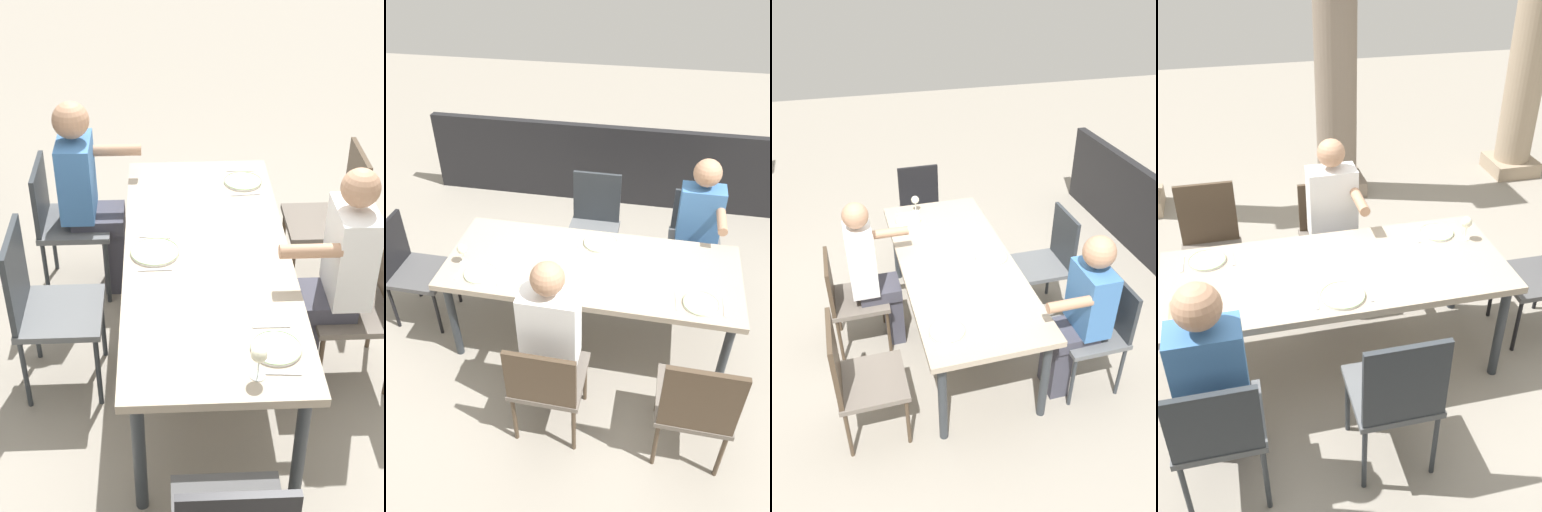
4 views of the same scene
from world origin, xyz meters
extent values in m
plane|color=gray|center=(0.00, 0.00, 0.00)|extent=(16.00, 16.00, 0.00)
cube|color=tan|center=(0.00, 0.00, 0.72)|extent=(2.09, 0.87, 0.04)
cylinder|color=#2D3338|center=(-0.96, 0.35, 0.35)|extent=(0.06, 0.06, 0.70)
cylinder|color=#2D3338|center=(0.96, 0.35, 0.35)|extent=(0.06, 0.06, 0.70)
cylinder|color=#2D3338|center=(-0.96, -0.35, 0.35)|extent=(0.06, 0.06, 0.70)
cylinder|color=#2D3338|center=(0.96, -0.35, 0.35)|extent=(0.06, 0.06, 0.70)
cube|color=#6A6158|center=(-0.75, 0.77, 0.44)|extent=(0.44, 0.44, 0.04)
cube|color=#473828|center=(-0.75, 0.97, 0.69)|extent=(0.42, 0.03, 0.49)
cylinder|color=#473828|center=(-0.94, 0.58, 0.21)|extent=(0.03, 0.03, 0.42)
cylinder|color=#473828|center=(-0.56, 0.58, 0.21)|extent=(0.03, 0.03, 0.42)
cylinder|color=#473828|center=(-0.94, 0.96, 0.21)|extent=(0.03, 0.03, 0.42)
cylinder|color=#473828|center=(-0.56, 0.96, 0.21)|extent=(0.03, 0.03, 0.42)
cube|color=#5B5E61|center=(-0.75, -0.77, 0.48)|extent=(0.44, 0.44, 0.04)
cube|color=#2D3338|center=(-0.75, -0.97, 0.68)|extent=(0.42, 0.03, 0.41)
cylinder|color=#2D3338|center=(-0.56, -0.58, 0.23)|extent=(0.03, 0.03, 0.46)
cylinder|color=#2D3338|center=(-0.94, -0.58, 0.23)|extent=(0.03, 0.03, 0.46)
cylinder|color=#2D3338|center=(-0.56, -0.96, 0.23)|extent=(0.03, 0.03, 0.46)
cylinder|color=#2D3338|center=(-0.94, -0.96, 0.23)|extent=(0.03, 0.03, 0.46)
cube|color=#6A6158|center=(0.12, 0.77, 0.44)|extent=(0.44, 0.44, 0.04)
cylinder|color=#473828|center=(-0.07, 0.58, 0.21)|extent=(0.03, 0.03, 0.43)
cylinder|color=#473828|center=(0.31, 0.58, 0.21)|extent=(0.03, 0.03, 0.43)
cylinder|color=#473828|center=(-0.07, 0.96, 0.21)|extent=(0.03, 0.03, 0.43)
cube|color=#5B5E61|center=(0.12, -0.77, 0.48)|extent=(0.44, 0.44, 0.04)
cube|color=#2D3338|center=(0.12, -0.97, 0.72)|extent=(0.42, 0.03, 0.49)
cylinder|color=#2D3338|center=(0.31, -0.58, 0.23)|extent=(0.03, 0.03, 0.46)
cylinder|color=#2D3338|center=(-0.07, -0.58, 0.23)|extent=(0.03, 0.03, 0.46)
cylinder|color=#2D3338|center=(0.31, -0.96, 0.23)|extent=(0.03, 0.03, 0.46)
cylinder|color=#2D3338|center=(-0.07, -0.96, 0.23)|extent=(0.03, 0.03, 0.46)
cube|color=#3F3F4C|center=(0.12, 0.52, 0.23)|extent=(0.24, 0.14, 0.46)
cube|color=#3F3F4C|center=(0.12, 0.61, 0.51)|extent=(0.28, 0.32, 0.10)
cube|color=white|center=(0.12, 0.72, 0.82)|extent=(0.34, 0.20, 0.51)
sphere|color=tan|center=(0.12, 0.72, 1.19)|extent=(0.19, 0.19, 0.19)
cylinder|color=tan|center=(0.26, 0.48, 0.93)|extent=(0.07, 0.30, 0.07)
cube|color=#3F3F4C|center=(-0.75, -0.54, 0.23)|extent=(0.24, 0.14, 0.46)
cube|color=#3F3F4C|center=(-0.75, -0.63, 0.51)|extent=(0.28, 0.32, 0.10)
cube|color=#3F72B2|center=(-0.75, -0.74, 0.80)|extent=(0.34, 0.20, 0.48)
sphere|color=tan|center=(-0.75, -0.74, 1.17)|extent=(0.22, 0.22, 0.22)
cylinder|color=tan|center=(-0.89, -0.50, 0.91)|extent=(0.07, 0.30, 0.07)
cylinder|color=white|center=(-0.76, 0.27, 0.75)|extent=(0.23, 0.23, 0.01)
torus|color=#A4C786|center=(-0.76, 0.27, 0.76)|extent=(0.23, 0.23, 0.01)
cube|color=silver|center=(-0.91, 0.27, 0.75)|extent=(0.02, 0.17, 0.01)
cube|color=silver|center=(-0.61, 0.27, 0.75)|extent=(0.03, 0.17, 0.01)
cylinder|color=white|center=(-0.02, -0.27, 0.75)|extent=(0.26, 0.26, 0.01)
torus|color=#A4C786|center=(-0.02, -0.27, 0.76)|extent=(0.26, 0.26, 0.01)
cube|color=silver|center=(-0.17, -0.27, 0.75)|extent=(0.04, 0.17, 0.01)
cube|color=silver|center=(0.13, -0.27, 0.75)|extent=(0.02, 0.17, 0.01)
cylinder|color=white|center=(0.74, 0.25, 0.75)|extent=(0.22, 0.22, 0.01)
torus|color=#A9CD91|center=(0.74, 0.25, 0.76)|extent=(0.23, 0.23, 0.01)
cylinder|color=white|center=(0.90, 0.15, 0.74)|extent=(0.06, 0.06, 0.00)
cylinder|color=white|center=(0.90, 0.15, 0.79)|extent=(0.01, 0.01, 0.09)
sphere|color=#F2EFCC|center=(0.90, 0.15, 0.87)|extent=(0.07, 0.07, 0.07)
cube|color=silver|center=(0.59, 0.25, 0.75)|extent=(0.02, 0.17, 0.01)
cube|color=silver|center=(0.89, 0.25, 0.75)|extent=(0.03, 0.17, 0.01)
camera|label=1|loc=(2.98, -0.21, 2.82)|focal=49.01mm
camera|label=2|loc=(-0.40, 2.52, 2.77)|focal=32.08mm
camera|label=3|loc=(-2.97, 0.77, 2.81)|focal=33.49mm
camera|label=4|loc=(-0.53, -2.63, 2.61)|focal=37.97mm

